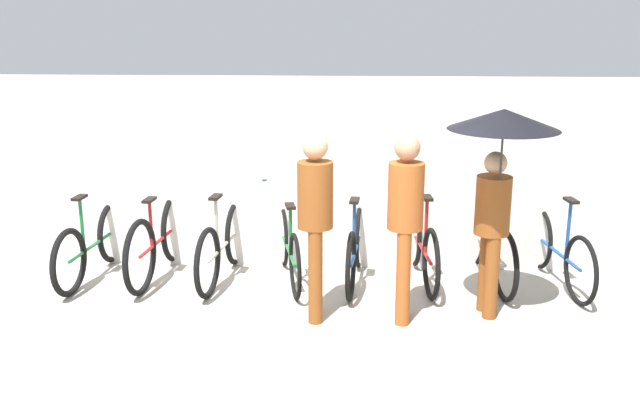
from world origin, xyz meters
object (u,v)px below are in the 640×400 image
(parked_bicycle_3, at_px, (289,248))
(parked_bicycle_4, at_px, (355,248))
(parked_bicycle_1, at_px, (159,240))
(parked_bicycle_6, at_px, (489,246))
(parked_bicycle_0, at_px, (92,245))
(pedestrian_center, at_px, (405,214))
(pedestrian_leading, at_px, (315,213))
(pedestrian_trailing, at_px, (500,157))
(parked_bicycle_2, at_px, (223,245))
(parked_bicycle_7, at_px, (558,251))
(parked_bicycle_5, at_px, (422,246))

(parked_bicycle_3, bearing_deg, parked_bicycle_4, -103.01)
(parked_bicycle_1, bearing_deg, parked_bicycle_6, -83.70)
(parked_bicycle_0, distance_m, pedestrian_center, 3.43)
(parked_bicycle_0, height_order, pedestrian_leading, pedestrian_leading)
(parked_bicycle_0, relative_size, parked_bicycle_1, 0.95)
(pedestrian_leading, bearing_deg, pedestrian_trailing, 179.26)
(parked_bicycle_1, relative_size, parked_bicycle_2, 1.05)
(pedestrian_leading, xyz_separation_m, pedestrian_trailing, (1.61, 0.09, 0.51))
(parked_bicycle_4, distance_m, pedestrian_leading, 1.21)
(parked_bicycle_0, bearing_deg, parked_bicycle_7, -83.81)
(parked_bicycle_5, height_order, parked_bicycle_6, parked_bicycle_6)
(parked_bicycle_7, xyz_separation_m, pedestrian_trailing, (-0.85, -0.88, 1.16))
(parked_bicycle_0, relative_size, parked_bicycle_4, 1.03)
(parked_bicycle_1, distance_m, parked_bicycle_3, 1.40)
(parked_bicycle_1, relative_size, parked_bicycle_3, 1.11)
(parked_bicycle_1, bearing_deg, parked_bicycle_2, -88.80)
(pedestrian_leading, xyz_separation_m, pedestrian_center, (0.80, 0.00, -0.00))
(parked_bicycle_2, distance_m, parked_bicycle_3, 0.70)
(parked_bicycle_7, bearing_deg, parked_bicycle_1, 80.98)
(parked_bicycle_0, distance_m, pedestrian_leading, 2.68)
(parked_bicycle_2, height_order, parked_bicycle_3, parked_bicycle_3)
(parked_bicycle_0, relative_size, pedestrian_trailing, 0.87)
(parked_bicycle_5, distance_m, pedestrian_trailing, 1.58)
(parked_bicycle_3, bearing_deg, pedestrian_center, -142.56)
(parked_bicycle_2, distance_m, parked_bicycle_5, 2.09)
(parked_bicycle_1, relative_size, parked_bicycle_4, 1.08)
(parked_bicycle_2, relative_size, pedestrian_trailing, 0.87)
(parked_bicycle_3, height_order, parked_bicycle_6, parked_bicycle_6)
(parked_bicycle_0, height_order, parked_bicycle_5, parked_bicycle_5)
(parked_bicycle_0, distance_m, parked_bicycle_5, 3.49)
(parked_bicycle_5, distance_m, parked_bicycle_7, 1.40)
(parked_bicycle_1, distance_m, parked_bicycle_4, 2.10)
(parked_bicycle_3, xyz_separation_m, pedestrian_center, (1.13, -0.95, 0.66))
(parked_bicycle_0, relative_size, parked_bicycle_2, 1.00)
(parked_bicycle_0, xyz_separation_m, parked_bicycle_7, (4.88, 0.02, 0.00))
(pedestrian_trailing, bearing_deg, parked_bicycle_3, -30.93)
(parked_bicycle_3, height_order, parked_bicycle_4, parked_bicycle_4)
(parked_bicycle_2, xyz_separation_m, pedestrian_center, (1.83, -0.96, 0.65))
(parked_bicycle_4, bearing_deg, pedestrian_trailing, -119.43)
(pedestrian_center, relative_size, pedestrian_trailing, 0.89)
(parked_bicycle_2, xyz_separation_m, pedestrian_leading, (1.03, -0.96, 0.65))
(pedestrian_leading, height_order, pedestrian_center, same)
(parked_bicycle_7, distance_m, pedestrian_leading, 2.72)
(parked_bicycle_0, distance_m, pedestrian_trailing, 4.29)
(parked_bicycle_3, bearing_deg, pedestrian_leading, -173.31)
(parked_bicycle_1, distance_m, pedestrian_leading, 2.10)
(parked_bicycle_6, relative_size, pedestrian_trailing, 0.89)
(pedestrian_leading, bearing_deg, parked_bicycle_2, -46.78)
(parked_bicycle_4, xyz_separation_m, pedestrian_trailing, (1.25, -0.86, 1.16))
(parked_bicycle_2, distance_m, pedestrian_trailing, 3.01)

